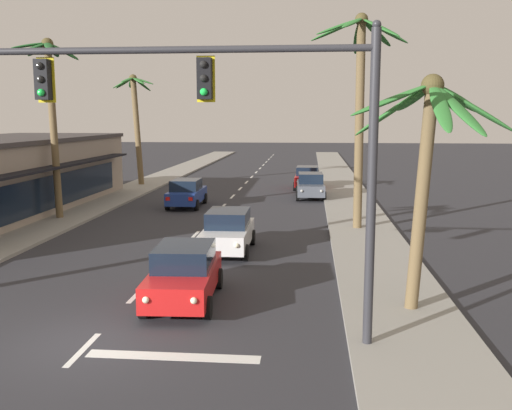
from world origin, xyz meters
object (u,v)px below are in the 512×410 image
object	(u,v)px
palm_right_nearest	(428,143)
sedan_oncoming_far	(187,193)
traffic_signal_mast	(214,114)
palm_left_second	(51,98)
sedan_third_in_queue	(228,231)
palm_left_third	(136,114)
sedan_parked_nearest_kerb	(311,185)
sedan_parked_mid_kerb	(307,177)
palm_right_second	(360,87)
sedan_lead_at_stop_bar	(184,274)

from	to	relation	value
palm_right_nearest	sedan_oncoming_far	bearing A→B (deg)	119.93
traffic_signal_mast	sedan_oncoming_far	world-z (taller)	traffic_signal_mast
traffic_signal_mast	palm_left_second	bearing A→B (deg)	125.03
sedan_third_in_queue	palm_left_third	size ratio (longest dim) A/B	0.52
palm_left_third	sedan_parked_nearest_kerb	bearing A→B (deg)	-22.82
traffic_signal_mast	sedan_parked_mid_kerb	world-z (taller)	traffic_signal_mast
palm_left_second	palm_left_third	xyz separation A→B (m)	(-0.25, 15.30, -0.76)
sedan_parked_mid_kerb	palm_right_second	xyz separation A→B (m)	(2.45, -16.20, 5.94)
sedan_parked_mid_kerb	palm_right_nearest	bearing A→B (deg)	-83.28
palm_left_second	palm_right_nearest	bearing A→B (deg)	-38.79
palm_right_second	sedan_parked_mid_kerb	bearing A→B (deg)	98.60
traffic_signal_mast	sedan_lead_at_stop_bar	world-z (taller)	traffic_signal_mast
sedan_parked_nearest_kerb	palm_right_second	bearing A→B (deg)	-78.68
traffic_signal_mast	palm_left_second	world-z (taller)	palm_left_second
traffic_signal_mast	sedan_parked_nearest_kerb	distance (m)	25.94
traffic_signal_mast	palm_right_second	xyz separation A→B (m)	(4.45, 14.44, 1.33)
sedan_oncoming_far	sedan_parked_nearest_kerb	bearing A→B (deg)	30.85
sedan_third_in_queue	palm_right_nearest	world-z (taller)	palm_right_nearest
sedan_oncoming_far	sedan_parked_nearest_kerb	xyz separation A→B (m)	(7.48, 4.47, 0.00)
sedan_lead_at_stop_bar	palm_right_second	distance (m)	14.17
sedan_oncoming_far	traffic_signal_mast	bearing A→B (deg)	-75.99
sedan_lead_at_stop_bar	palm_left_second	size ratio (longest dim) A/B	0.48
palm_right_nearest	palm_left_second	bearing A→B (deg)	141.21
sedan_lead_at_stop_bar	palm_left_third	size ratio (longest dim) A/B	0.52
palm_right_nearest	palm_right_second	xyz separation A→B (m)	(-0.85, 11.78, 2.07)
palm_right_second	palm_left_second	bearing A→B (deg)	174.83
sedan_parked_nearest_kerb	sedan_lead_at_stop_bar	bearing A→B (deg)	-99.40
palm_left_second	palm_left_third	distance (m)	15.32
sedan_parked_mid_kerb	traffic_signal_mast	bearing A→B (deg)	-93.74
sedan_third_in_queue	sedan_parked_nearest_kerb	distance (m)	16.30
traffic_signal_mast	palm_right_second	bearing A→B (deg)	72.86
sedan_oncoming_far	palm_left_second	world-z (taller)	palm_left_second
sedan_third_in_queue	palm_left_second	xyz separation A→B (m)	(-10.04, 6.39, 5.50)
sedan_parked_nearest_kerb	palm_right_nearest	world-z (taller)	palm_right_nearest
sedan_parked_nearest_kerb	palm_left_third	world-z (taller)	palm_left_third
sedan_parked_nearest_kerb	palm_left_second	size ratio (longest dim) A/B	0.48
sedan_parked_mid_kerb	palm_right_nearest	distance (m)	28.44
sedan_oncoming_far	palm_right_second	world-z (taller)	palm_right_second
sedan_lead_at_stop_bar	sedan_parked_mid_kerb	xyz separation A→B (m)	(3.46, 27.63, 0.00)
traffic_signal_mast	palm_left_third	distance (m)	33.16
sedan_parked_mid_kerb	sedan_lead_at_stop_bar	bearing A→B (deg)	-97.13
traffic_signal_mast	sedan_lead_at_stop_bar	distance (m)	5.70
sedan_parked_mid_kerb	palm_right_second	bearing A→B (deg)	-81.40
sedan_lead_at_stop_bar	sedan_parked_nearest_kerb	bearing A→B (deg)	80.60
traffic_signal_mast	sedan_parked_mid_kerb	distance (m)	31.06
palm_right_nearest	sedan_third_in_queue	bearing A→B (deg)	133.14
sedan_oncoming_far	sedan_parked_mid_kerb	distance (m)	12.09
palm_left_second	sedan_third_in_queue	bearing A→B (deg)	-32.48
palm_left_second	sedan_oncoming_far	bearing A→B (deg)	40.91
sedan_lead_at_stop_bar	sedan_third_in_queue	bearing A→B (deg)	86.62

